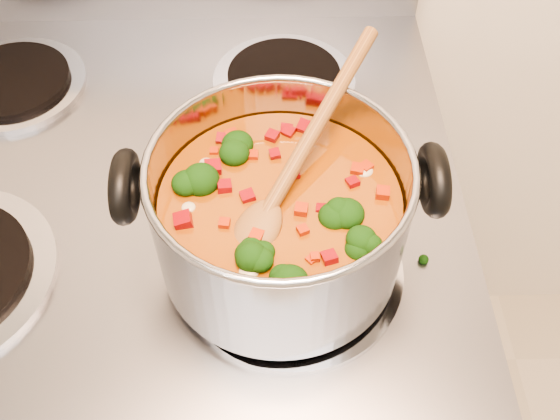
# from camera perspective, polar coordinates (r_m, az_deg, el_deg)

# --- Properties ---
(electric_range) EXTENTS (0.78, 0.71, 1.08)m
(electric_range) POSITION_cam_1_polar(r_m,az_deg,el_deg) (1.16, -8.93, -11.29)
(electric_range) COLOR gray
(electric_range) RESTS_ON ground
(stockpot) EXTENTS (0.31, 0.25, 0.15)m
(stockpot) POSITION_cam_1_polar(r_m,az_deg,el_deg) (0.62, 0.02, -0.48)
(stockpot) COLOR #A2A2AA
(stockpot) RESTS_ON electric_range
(wooden_spoon) EXTENTS (0.17, 0.25, 0.10)m
(wooden_spoon) POSITION_cam_1_polar(r_m,az_deg,el_deg) (0.59, 0.74, 3.14)
(wooden_spoon) COLOR brown
(wooden_spoon) RESTS_ON stockpot
(cooktop_crumbs) EXTENTS (0.18, 0.30, 0.01)m
(cooktop_crumbs) POSITION_cam_1_polar(r_m,az_deg,el_deg) (0.67, 7.90, -6.25)
(cooktop_crumbs) COLOR black
(cooktop_crumbs) RESTS_ON electric_range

